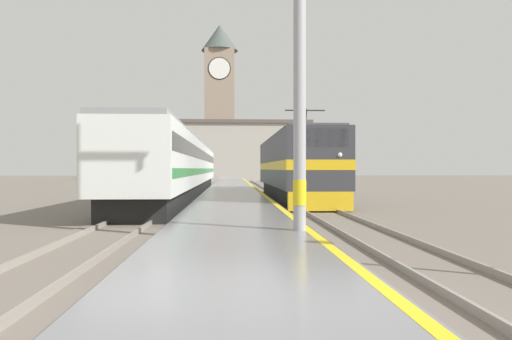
# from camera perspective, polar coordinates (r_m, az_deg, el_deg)

# --- Properties ---
(ground_plane) EXTENTS (200.00, 200.00, 0.00)m
(ground_plane) POSITION_cam_1_polar(r_m,az_deg,el_deg) (36.10, -2.69, -2.80)
(ground_plane) COLOR #70665B
(platform) EXTENTS (3.71, 140.00, 0.40)m
(platform) POSITION_cam_1_polar(r_m,az_deg,el_deg) (31.10, -2.64, -2.92)
(platform) COLOR slate
(platform) RESTS_ON ground
(rail_track_near) EXTENTS (2.84, 140.00, 0.16)m
(rail_track_near) POSITION_cam_1_polar(r_m,az_deg,el_deg) (31.34, 3.99, -3.20)
(rail_track_near) COLOR #70665B
(rail_track_near) RESTS_ON ground
(rail_track_far) EXTENTS (2.83, 140.00, 0.16)m
(rail_track_far) POSITION_cam_1_polar(r_m,az_deg,el_deg) (31.28, -9.06, -3.21)
(rail_track_far) COLOR #70665B
(rail_track_far) RESTS_ON ground
(locomotive_train) EXTENTS (2.92, 18.22, 4.85)m
(locomotive_train) POSITION_cam_1_polar(r_m,az_deg,el_deg) (29.87, 4.32, 0.38)
(locomotive_train) COLOR black
(locomotive_train) RESTS_ON ground
(passenger_train) EXTENTS (2.92, 39.85, 3.78)m
(passenger_train) POSITION_cam_1_polar(r_m,az_deg,el_deg) (35.84, -8.28, 0.44)
(passenger_train) COLOR black
(passenger_train) RESTS_ON ground
(catenary_mast) EXTENTS (2.44, 0.32, 8.28)m
(catenary_mast) POSITION_cam_1_polar(r_m,az_deg,el_deg) (12.18, 5.28, 12.45)
(catenary_mast) COLOR #9E9EA3
(catenary_mast) RESTS_ON platform
(clock_tower) EXTENTS (6.09, 6.09, 25.98)m
(clock_tower) POSITION_cam_1_polar(r_m,az_deg,el_deg) (84.55, -4.17, 8.36)
(clock_tower) COLOR gray
(clock_tower) RESTS_ON ground
(station_building) EXTENTS (21.87, 9.64, 9.07)m
(station_building) POSITION_cam_1_polar(r_m,az_deg,el_deg) (77.38, -2.05, 2.15)
(station_building) COLOR #A8A399
(station_building) RESTS_ON ground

